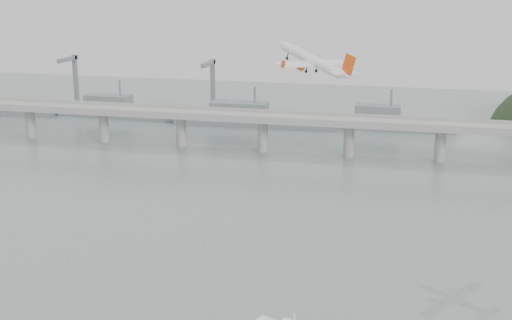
# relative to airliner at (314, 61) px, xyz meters

# --- Properties ---
(bridge) EXTENTS (800.00, 22.00, 23.90)m
(bridge) POSITION_rel_airliner_xyz_m (-20.37, 138.02, -53.83)
(bridge) COLOR #979794
(bridge) RESTS_ON ground
(distant_fleet) EXTENTS (453.00, 60.90, 40.00)m
(distant_fleet) POSITION_rel_airliner_xyz_m (-174.58, 203.10, -65.26)
(distant_fleet) COLOR slate
(distant_fleet) RESTS_ON ground
(airliner) EXTENTS (32.51, 30.99, 12.58)m
(airliner) POSITION_rel_airliner_xyz_m (0.00, 0.00, 0.00)
(airliner) COLOR white
(airliner) RESTS_ON ground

